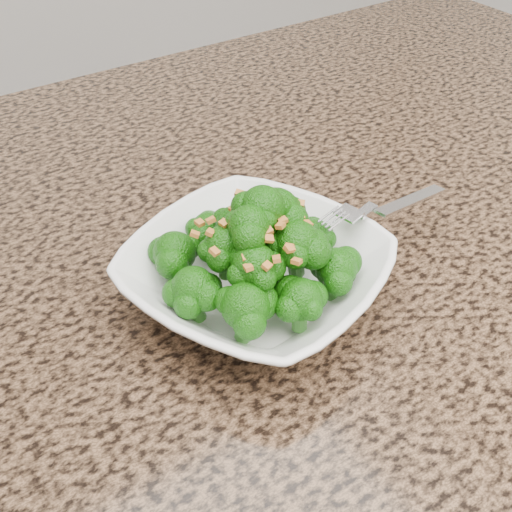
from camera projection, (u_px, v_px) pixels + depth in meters
granite_counter at (235, 288)px, 0.63m from camera, size 1.64×1.04×0.03m
bowl at (256, 276)px, 0.57m from camera, size 0.29×0.29×0.05m
broccoli_pile at (256, 217)px, 0.53m from camera, size 0.20×0.20×0.08m
garlic_topping at (256, 175)px, 0.51m from camera, size 0.12×0.12×0.01m
fork at (369, 209)px, 0.60m from camera, size 0.19×0.07×0.01m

